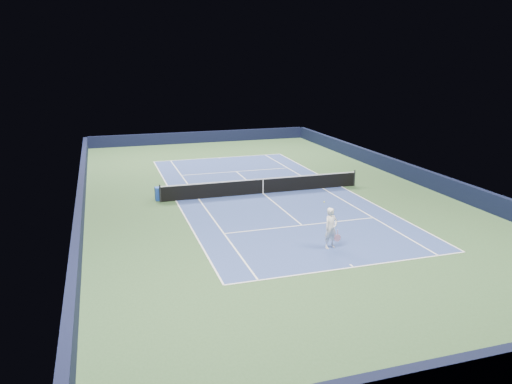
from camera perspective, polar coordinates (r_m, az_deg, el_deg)
name	(u,v)px	position (r m, az deg, el deg)	size (l,w,h in m)	color
ground	(263,193)	(31.39, 0.80, -0.17)	(40.00, 40.00, 0.00)	#2F4C29
wall_far	(200,137)	(50.08, -6.36, 6.25)	(22.00, 0.35, 1.10)	black
wall_near	(501,367)	(15.21, 26.17, -17.52)	(22.00, 0.35, 1.10)	black
wall_right	(412,173)	(36.05, 17.38, 2.07)	(0.35, 40.00, 1.10)	black
wall_left	(81,200)	(29.80, -19.38, -0.82)	(0.35, 40.00, 1.10)	black
court_surface	(263,193)	(31.39, 0.80, -0.17)	(10.97, 23.77, 0.01)	navy
baseline_far	(219,158)	(42.54, -4.23, 3.94)	(10.97, 0.08, 0.00)	white
baseline_near	(354,267)	(21.08, 11.09, -8.43)	(10.97, 0.08, 0.00)	white
sideline_doubles_right	(342,187)	(33.46, 9.76, 0.60)	(0.08, 23.77, 0.00)	white
sideline_doubles_left	(176,201)	(30.19, -9.14, -0.99)	(0.08, 23.77, 0.00)	white
sideline_singles_right	(323,188)	(32.87, 7.63, 0.42)	(0.08, 23.77, 0.00)	white
sideline_singles_left	(199,199)	(30.40, -6.58, -0.78)	(0.08, 23.77, 0.00)	white
service_line_far	(236,172)	(37.34, -2.28, 2.35)	(8.23, 0.08, 0.00)	white
service_line_near	(302,225)	(25.67, 5.29, -3.81)	(8.23, 0.08, 0.00)	white
center_service_line	(263,193)	(31.39, 0.80, -0.15)	(0.08, 12.80, 0.00)	white
center_mark_far	(220,158)	(42.39, -4.19, 3.90)	(0.08, 0.30, 0.00)	white
center_mark_near	(352,266)	(21.20, 10.90, -8.28)	(0.08, 0.30, 0.00)	white
tennis_net	(263,186)	(31.26, 0.80, 0.72)	(12.90, 0.10, 1.07)	black
sponsor_cube	(159,194)	(30.44, -11.00, -0.18)	(0.56, 0.45, 0.79)	#1E45B6
tennis_player	(331,228)	(22.60, 8.56, -4.11)	(0.88, 1.34, 1.90)	white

